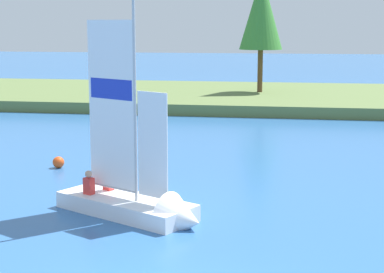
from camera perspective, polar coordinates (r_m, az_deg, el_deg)
name	(u,v)px	position (r m, az deg, el deg)	size (l,w,h in m)	color
shore_bank	(254,97)	(42.07, 5.61, 3.59)	(80.00, 14.51, 0.65)	#5B703D
shoreline_tree_midleft	(261,12)	(41.84, 6.28, 11.14)	(2.81, 2.81, 7.69)	brown
sailboat	(145,203)	(16.89, -4.29, -5.99)	(4.64, 3.37, 6.42)	white
channel_buoy	(58,162)	(23.21, -11.99, -2.29)	(0.42, 0.42, 0.42)	#E54C19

